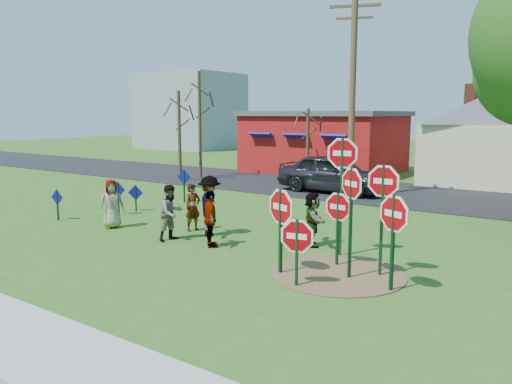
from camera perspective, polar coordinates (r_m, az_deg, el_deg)
ground at (r=15.20m, az=-4.63°, el=-5.32°), size 120.00×120.00×0.00m
road at (r=25.00m, az=12.26°, el=0.18°), size 120.00×7.50×0.04m
dirt_patch at (r=12.05m, az=9.25°, el=-9.16°), size 3.20×3.20×0.03m
red_building at (r=32.97m, az=7.83°, el=5.76°), size 9.40×7.69×3.90m
distant_building at (r=55.75m, az=-7.55°, el=9.12°), size 10.00×8.00×8.00m
stop_sign_a at (r=11.58m, az=2.85°, el=-2.43°), size 1.09×0.40×2.17m
stop_sign_b at (r=13.09m, az=9.80°, el=2.94°), size 1.07×0.25×3.27m
stop_sign_c at (r=11.34m, az=10.84°, el=-0.57°), size 0.86×0.50×2.69m
stop_sign_d at (r=11.67m, az=14.31°, el=0.02°), size 1.01×0.07×2.73m
stop_sign_e at (r=10.83m, az=4.70°, el=-5.47°), size 0.99×0.26×1.64m
stop_sign_f at (r=10.77m, az=15.46°, el=-3.11°), size 0.98×0.46×2.22m
stop_sign_g at (r=12.37m, az=9.35°, el=-2.38°), size 0.96×0.12×1.97m
blue_diamond_a at (r=18.96m, az=-21.76°, el=-0.98°), size 0.57×0.08×1.11m
blue_diamond_b at (r=19.17m, az=-15.49°, el=-0.25°), size 0.60×0.19×1.27m
blue_diamond_c at (r=19.79m, az=-13.60°, el=-0.36°), size 0.57×0.26×1.03m
blue_diamond_d at (r=21.35m, az=-8.22°, el=1.17°), size 0.67×0.09×1.43m
person_a at (r=17.07m, az=-16.17°, el=-1.30°), size 0.85×0.94×1.62m
person_b at (r=16.13m, az=-7.23°, el=-1.76°), size 0.50×0.63×1.53m
person_c at (r=15.01m, az=-9.66°, el=-2.34°), size 0.74×0.90×1.67m
person_d at (r=15.37m, az=-5.32°, el=-1.61°), size 1.23×1.39×1.87m
person_e at (r=14.10m, az=-5.21°, el=-3.10°), size 0.95×0.93×1.61m
person_f at (r=14.25m, az=6.46°, el=-3.12°), size 1.26×1.40×1.55m
suv at (r=23.96m, az=8.74°, el=2.13°), size 5.39×2.36×1.81m
utility_pole at (r=22.34m, az=10.96°, el=11.09°), size 2.05×0.89×8.81m
bare_tree_west at (r=28.05m, az=-8.78°, el=7.78°), size 1.80×1.80×4.99m
bare_tree_east at (r=27.82m, az=5.94°, el=6.55°), size 1.80×1.80×4.03m
bare_tree_mid at (r=29.30m, az=-6.47°, el=9.36°), size 1.80×1.80×6.16m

